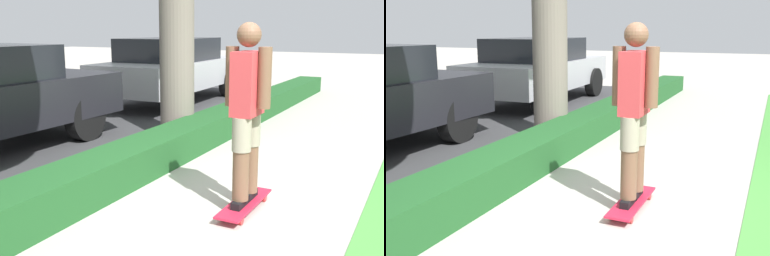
{
  "view_description": "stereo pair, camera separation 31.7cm",
  "coord_description": "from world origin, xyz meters",
  "views": [
    {
      "loc": [
        -3.83,
        -1.46,
        1.76
      ],
      "look_at": [
        0.03,
        0.6,
        0.78
      ],
      "focal_mm": 42.0,
      "sensor_mm": 36.0,
      "label": 1
    },
    {
      "loc": [
        -3.97,
        -1.18,
        1.76
      ],
      "look_at": [
        0.03,
        0.6,
        0.78
      ],
      "focal_mm": 42.0,
      "sensor_mm": 36.0,
      "label": 2
    }
  ],
  "objects": [
    {
      "name": "skateboard",
      "position": [
        0.07,
        0.03,
        0.07
      ],
      "size": [
        0.94,
        0.24,
        0.09
      ],
      "color": "red",
      "rests_on": "ground_plane"
    },
    {
      "name": "ground_plane",
      "position": [
        0.0,
        0.0,
        0.0
      ],
      "size": [
        60.0,
        60.0,
        0.0
      ],
      "primitive_type": "plane",
      "color": "#ADA89E"
    },
    {
      "name": "hedge_row",
      "position": [
        0.0,
        1.6,
        0.2
      ],
      "size": [
        18.2,
        0.6,
        0.41
      ],
      "color": "#1E5123",
      "rests_on": "ground_plane"
    },
    {
      "name": "parked_car_rear",
      "position": [
        5.56,
        4.12,
        0.82
      ],
      "size": [
        4.61,
        2.03,
        1.53
      ],
      "rotation": [
        0.0,
        0.0,
        0.03
      ],
      "color": "#B7B7BC",
      "rests_on": "ground_plane"
    },
    {
      "name": "skater_person",
      "position": [
        0.07,
        0.03,
        1.01
      ],
      "size": [
        0.5,
        0.44,
        1.72
      ],
      "color": "black",
      "rests_on": "skateboard"
    }
  ]
}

